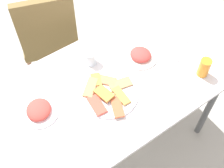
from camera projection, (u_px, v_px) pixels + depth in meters
ground_plane at (113, 135)px, 2.37m from camera, size 6.00×6.00×0.00m
dining_table at (114, 90)px, 1.85m from camera, size 1.24×0.81×0.71m
dining_chair at (48, 34)px, 2.28m from camera, size 0.54×0.54×0.92m
pide_platter at (108, 93)px, 1.74m from camera, size 0.33×0.35×0.04m
salad_plate_greens at (141, 55)px, 1.89m from camera, size 0.21×0.21×0.05m
salad_plate_rice at (39, 110)px, 1.66m from camera, size 0.22×0.22×0.05m
soda_can at (204, 68)px, 1.78m from camera, size 0.09×0.09×0.12m
drinking_glass at (91, 58)px, 1.84m from camera, size 0.07×0.07×0.09m
paper_napkin at (181, 51)px, 1.93m from camera, size 0.14×0.14×0.00m
fork at (184, 53)px, 1.92m from camera, size 0.16×0.07×0.00m
spoon at (180, 49)px, 1.93m from camera, size 0.19×0.07×0.00m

